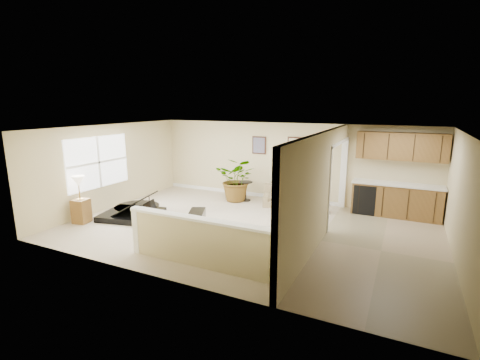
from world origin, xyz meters
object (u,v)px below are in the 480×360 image
at_px(piano, 133,195).
at_px(piano_bench, 197,220).
at_px(small_plant, 321,205).
at_px(accent_table, 246,188).
at_px(lamp_stand, 80,203).
at_px(loveseat, 286,196).
at_px(palm_plant, 237,180).

xyz_separation_m(piano, piano_bench, (2.17, -0.13, -0.36)).
bearing_deg(small_plant, accent_table, 173.86).
bearing_deg(piano_bench, lamp_stand, -163.25).
distance_m(accent_table, small_plant, 2.52).
bearing_deg(lamp_stand, loveseat, 42.16).
relative_size(loveseat, palm_plant, 1.11).
bearing_deg(accent_table, small_plant, -6.14).
xyz_separation_m(accent_table, palm_plant, (-0.24, -0.13, 0.29)).
bearing_deg(loveseat, piano, -157.67).
bearing_deg(palm_plant, loveseat, 8.52).
height_order(loveseat, small_plant, loveseat).
xyz_separation_m(loveseat, accent_table, (-1.33, -0.10, 0.11)).
relative_size(piano_bench, palm_plant, 0.50).
relative_size(palm_plant, small_plant, 2.38).
xyz_separation_m(loveseat, small_plant, (1.17, -0.37, -0.04)).
bearing_deg(loveseat, palm_plant, 171.22).
bearing_deg(accent_table, loveseat, 4.43).
bearing_deg(piano_bench, loveseat, 66.31).
relative_size(loveseat, small_plant, 2.65).
relative_size(small_plant, lamp_stand, 0.48).
xyz_separation_m(small_plant, lamp_stand, (-5.52, -3.56, 0.28)).
relative_size(palm_plant, lamp_stand, 1.13).
relative_size(piano, piano_bench, 2.82).
xyz_separation_m(accent_table, small_plant, (2.50, -0.27, -0.15)).
xyz_separation_m(piano_bench, lamp_stand, (-3.02, -0.91, 0.30)).
bearing_deg(palm_plant, lamp_stand, -126.90).
distance_m(piano_bench, lamp_stand, 3.17).
height_order(piano, palm_plant, palm_plant).
height_order(piano, lamp_stand, piano).
height_order(piano_bench, accent_table, accent_table).
height_order(piano_bench, palm_plant, palm_plant).
relative_size(piano, accent_table, 3.16).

